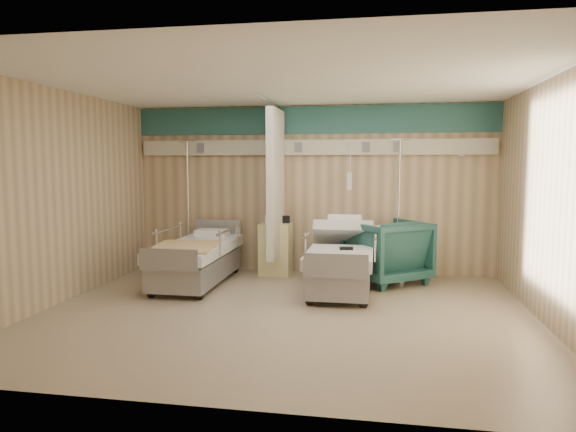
% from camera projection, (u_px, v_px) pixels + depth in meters
% --- Properties ---
extents(ground, '(6.00, 5.00, 0.00)m').
position_uv_depth(ground, '(285.00, 313.00, 6.30)').
color(ground, gray).
rests_on(ground, ground).
extents(room_walls, '(6.04, 5.04, 2.82)m').
position_uv_depth(room_walls, '(286.00, 161.00, 6.37)').
color(room_walls, tan).
rests_on(room_walls, ground).
extents(bed_right, '(1.00, 2.16, 0.63)m').
position_uv_depth(bed_right, '(341.00, 269.00, 7.44)').
color(bed_right, silver).
rests_on(bed_right, ground).
extents(bed_left, '(1.00, 2.16, 0.63)m').
position_uv_depth(bed_left, '(197.00, 264.00, 7.82)').
color(bed_left, silver).
rests_on(bed_left, ground).
extents(bedside_cabinet, '(0.50, 0.48, 0.85)m').
position_uv_depth(bedside_cabinet, '(276.00, 249.00, 8.51)').
color(bedside_cabinet, '#F4E598').
rests_on(bedside_cabinet, ground).
extents(visitor_armchair, '(1.48, 1.49, 0.98)m').
position_uv_depth(visitor_armchair, '(386.00, 251.00, 7.90)').
color(visitor_armchair, '#1D4A46').
rests_on(visitor_armchair, ground).
extents(waffle_blanket, '(0.77, 0.76, 0.07)m').
position_uv_depth(waffle_blanket, '(389.00, 217.00, 7.86)').
color(waffle_blanket, white).
rests_on(waffle_blanket, visitor_armchair).
extents(iv_stand_right, '(0.40, 0.40, 2.22)m').
position_uv_depth(iv_stand_right, '(398.00, 252.00, 8.01)').
color(iv_stand_right, silver).
rests_on(iv_stand_right, ground).
extents(iv_stand_left, '(0.40, 0.40, 2.22)m').
position_uv_depth(iv_stand_left, '(189.00, 244.00, 8.81)').
color(iv_stand_left, silver).
rests_on(iv_stand_left, ground).
extents(call_remote, '(0.20, 0.12, 0.04)m').
position_uv_depth(call_remote, '(346.00, 248.00, 7.19)').
color(call_remote, black).
rests_on(call_remote, bed_right).
extents(tan_blanket, '(0.99, 1.18, 0.04)m').
position_uv_depth(tan_blanket, '(184.00, 247.00, 7.33)').
color(tan_blanket, tan).
rests_on(tan_blanket, bed_left).
extents(toiletry_bag, '(0.25, 0.20, 0.12)m').
position_uv_depth(toiletry_bag, '(283.00, 219.00, 8.52)').
color(toiletry_bag, black).
rests_on(toiletry_bag, bedside_cabinet).
extents(white_cup, '(0.12, 0.12, 0.14)m').
position_uv_depth(white_cup, '(267.00, 219.00, 8.45)').
color(white_cup, white).
rests_on(white_cup, bedside_cabinet).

